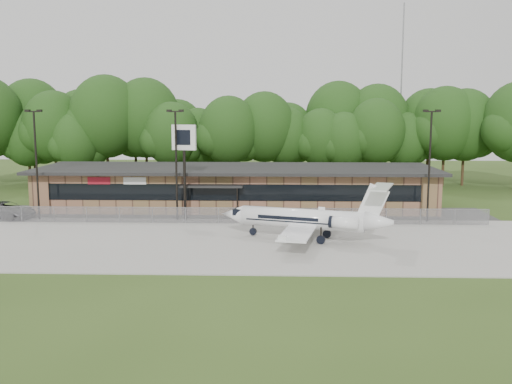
{
  "coord_description": "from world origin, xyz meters",
  "views": [
    {
      "loc": [
        4.07,
        -35.22,
        10.29
      ],
      "look_at": [
        2.47,
        12.0,
        3.38
      ],
      "focal_mm": 40.0,
      "sensor_mm": 36.0,
      "label": 1
    }
  ],
  "objects_px": {
    "terminal": "(236,187)",
    "pole_sign": "(184,147)",
    "suv": "(6,210)",
    "business_jet": "(308,220)"
  },
  "relations": [
    {
      "from": "pole_sign",
      "to": "business_jet",
      "type": "bearing_deg",
      "value": -22.64
    },
    {
      "from": "pole_sign",
      "to": "terminal",
      "type": "bearing_deg",
      "value": 72.77
    },
    {
      "from": "terminal",
      "to": "pole_sign",
      "type": "xyz_separation_m",
      "value": [
        -4.3,
        -7.14,
        4.6
      ]
    },
    {
      "from": "terminal",
      "to": "business_jet",
      "type": "xyz_separation_m",
      "value": [
        6.7,
        -15.26,
        -0.5
      ]
    },
    {
      "from": "terminal",
      "to": "suv",
      "type": "height_order",
      "value": "terminal"
    },
    {
      "from": "terminal",
      "to": "pole_sign",
      "type": "height_order",
      "value": "pole_sign"
    },
    {
      "from": "terminal",
      "to": "pole_sign",
      "type": "distance_m",
      "value": 9.52
    },
    {
      "from": "suv",
      "to": "pole_sign",
      "type": "relative_size",
      "value": 0.65
    },
    {
      "from": "terminal",
      "to": "business_jet",
      "type": "relative_size",
      "value": 2.96
    },
    {
      "from": "terminal",
      "to": "suv",
      "type": "distance_m",
      "value": 22.54
    }
  ]
}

